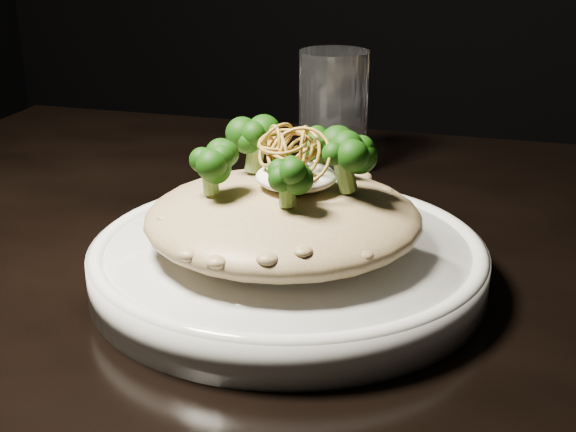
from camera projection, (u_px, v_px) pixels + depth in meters
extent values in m
cube|color=black|center=(347.00, 276.00, 0.68)|extent=(1.10, 0.80, 0.04)
cylinder|color=black|center=(80.00, 370.00, 1.23)|extent=(0.05, 0.05, 0.71)
cylinder|color=silver|center=(288.00, 264.00, 0.61)|extent=(0.30, 0.30, 0.03)
ellipsoid|color=brown|center=(283.00, 218.00, 0.60)|extent=(0.21, 0.21, 0.05)
ellipsoid|color=white|center=(296.00, 177.00, 0.59)|extent=(0.06, 0.06, 0.02)
cylinder|color=silver|center=(333.00, 112.00, 0.86)|extent=(0.10, 0.10, 0.13)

